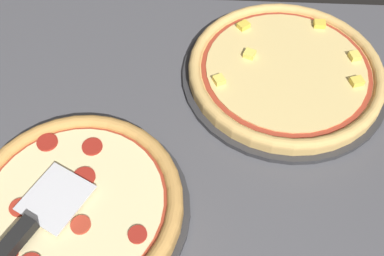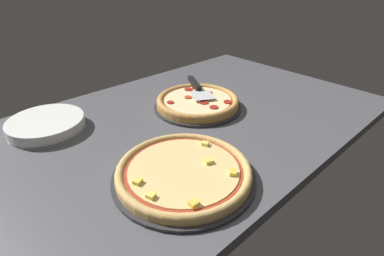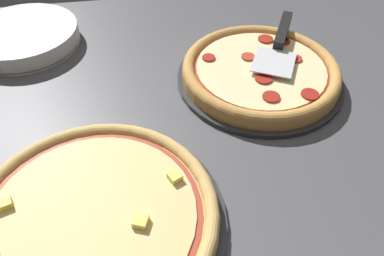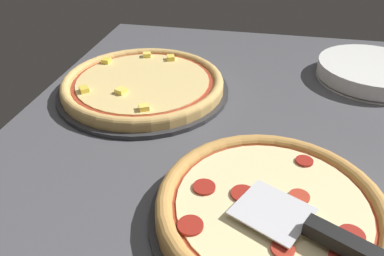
{
  "view_description": "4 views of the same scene",
  "coord_description": "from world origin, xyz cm",
  "px_view_note": "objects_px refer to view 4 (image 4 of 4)",
  "views": [
    {
      "loc": [
        13.07,
        -34.39,
        64.61
      ],
      "look_at": [
        10.84,
        10.2,
        3.0
      ],
      "focal_mm": 42.0,
      "sensor_mm": 36.0,
      "label": 1
    },
    {
      "loc": [
        70.5,
        74.17,
        52.28
      ],
      "look_at": [
        10.84,
        10.2,
        3.0
      ],
      "focal_mm": 28.0,
      "sensor_mm": 36.0,
      "label": 2
    },
    {
      "loc": [
        18.34,
        56.19,
        49.45
      ],
      "look_at": [
        10.84,
        10.2,
        3.0
      ],
      "focal_mm": 35.0,
      "sensor_mm": 36.0,
      "label": 3
    },
    {
      "loc": [
        -45.37,
        -1.31,
        41.23
      ],
      "look_at": [
        10.84,
        10.2,
        3.0
      ],
      "focal_mm": 35.0,
      "sensor_mm": 36.0,
      "label": 4
    }
  ],
  "objects_px": {
    "serving_spatula": "(341,243)",
    "plate_stack": "(372,72)",
    "pizza_back": "(143,83)",
    "pizza_front": "(271,207)"
  },
  "relations": [
    {
      "from": "serving_spatula",
      "to": "plate_stack",
      "type": "distance_m",
      "value": 0.6
    },
    {
      "from": "pizza_back",
      "to": "serving_spatula",
      "type": "height_order",
      "value": "serving_spatula"
    },
    {
      "from": "plate_stack",
      "to": "serving_spatula",
      "type": "bearing_deg",
      "value": 165.8
    },
    {
      "from": "plate_stack",
      "to": "pizza_back",
      "type": "bearing_deg",
      "value": 108.31
    },
    {
      "from": "pizza_front",
      "to": "pizza_back",
      "type": "bearing_deg",
      "value": 41.27
    },
    {
      "from": "pizza_back",
      "to": "pizza_front",
      "type": "bearing_deg",
      "value": -138.73
    },
    {
      "from": "serving_spatula",
      "to": "plate_stack",
      "type": "xyz_separation_m",
      "value": [
        0.58,
        -0.15,
        -0.03
      ]
    },
    {
      "from": "serving_spatula",
      "to": "plate_stack",
      "type": "relative_size",
      "value": 0.91
    },
    {
      "from": "pizza_front",
      "to": "plate_stack",
      "type": "bearing_deg",
      "value": -23.92
    },
    {
      "from": "pizza_front",
      "to": "pizza_back",
      "type": "distance_m",
      "value": 0.45
    }
  ]
}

